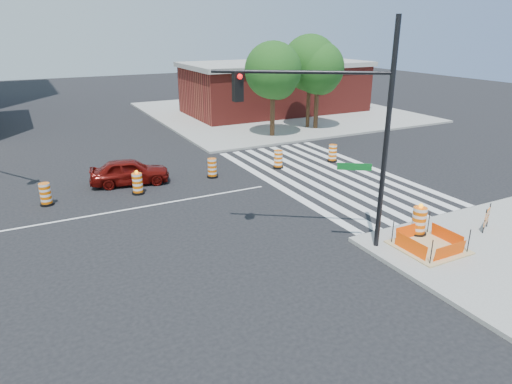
# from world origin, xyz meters

# --- Properties ---
(ground) EXTENTS (120.00, 120.00, 0.00)m
(ground) POSITION_xyz_m (0.00, 0.00, 0.00)
(ground) COLOR black
(ground) RESTS_ON ground
(sidewalk_ne) EXTENTS (22.00, 22.00, 0.15)m
(sidewalk_ne) POSITION_xyz_m (18.00, 18.00, 0.07)
(sidewalk_ne) COLOR gray
(sidewalk_ne) RESTS_ON ground
(crosswalk_east) EXTENTS (6.75, 13.50, 0.01)m
(crosswalk_east) POSITION_xyz_m (10.95, 0.00, 0.01)
(crosswalk_east) COLOR silver
(crosswalk_east) RESTS_ON ground
(lane_centerline) EXTENTS (14.00, 0.12, 0.01)m
(lane_centerline) POSITION_xyz_m (0.00, 0.00, 0.01)
(lane_centerline) COLOR silver
(lane_centerline) RESTS_ON ground
(excavation_pit) EXTENTS (2.20, 2.20, 0.90)m
(excavation_pit) POSITION_xyz_m (9.00, -9.00, 0.22)
(excavation_pit) COLOR tan
(excavation_pit) RESTS_ON ground
(brick_storefront) EXTENTS (16.50, 8.50, 4.60)m
(brick_storefront) POSITION_xyz_m (18.00, 18.00, 2.32)
(brick_storefront) COLOR maroon
(brick_storefront) RESTS_ON ground
(red_coupe) EXTENTS (4.14, 2.28, 1.33)m
(red_coupe) POSITION_xyz_m (1.24, 3.45, 0.67)
(red_coupe) COLOR #5C0B07
(red_coupe) RESTS_ON ground
(signal_pole_se) EXTENTS (5.00, 3.41, 7.83)m
(signal_pole_se) POSITION_xyz_m (6.12, -7.06, 4.81)
(signal_pole_se) COLOR black
(signal_pole_se) RESTS_ON ground
(pit_drum) EXTENTS (0.65, 0.65, 1.28)m
(pit_drum) POSITION_xyz_m (9.48, -8.01, 0.68)
(pit_drum) COLOR black
(pit_drum) RESTS_ON ground
(barricade) EXTENTS (0.77, 0.42, 1.00)m
(barricade) POSITION_xyz_m (12.15, -8.89, 0.70)
(barricade) COLOR #F16505
(barricade) RESTS_ON ground
(tree_north_c) EXTENTS (3.96, 3.96, 6.73)m
(tree_north_c) POSITION_xyz_m (12.84, 9.27, 4.52)
(tree_north_c) COLOR #382314
(tree_north_c) RESTS_ON ground
(tree_north_d) EXTENTS (4.20, 4.20, 7.13)m
(tree_north_d) POSITION_xyz_m (16.77, 10.61, 4.79)
(tree_north_d) COLOR #382314
(tree_north_d) RESTS_ON ground
(tree_north_e) EXTENTS (3.92, 3.92, 6.67)m
(tree_north_e) POSITION_xyz_m (17.12, 10.01, 4.47)
(tree_north_e) COLOR #382314
(tree_north_e) RESTS_ON ground
(median_drum_2) EXTENTS (0.60, 0.60, 1.02)m
(median_drum_2) POSITION_xyz_m (-2.81, 2.24, 0.48)
(median_drum_2) COLOR black
(median_drum_2) RESTS_ON ground
(median_drum_3) EXTENTS (0.60, 0.60, 1.18)m
(median_drum_3) POSITION_xyz_m (1.22, 1.82, 0.49)
(median_drum_3) COLOR black
(median_drum_3) RESTS_ON ground
(median_drum_4) EXTENTS (0.60, 0.60, 1.02)m
(median_drum_4) POSITION_xyz_m (5.38, 2.56, 0.48)
(median_drum_4) COLOR black
(median_drum_4) RESTS_ON ground
(median_drum_5) EXTENTS (0.60, 0.60, 1.02)m
(median_drum_5) POSITION_xyz_m (9.37, 2.42, 0.48)
(median_drum_5) COLOR black
(median_drum_5) RESTS_ON ground
(median_drum_6) EXTENTS (0.60, 0.60, 1.02)m
(median_drum_6) POSITION_xyz_m (12.92, 2.08, 0.48)
(median_drum_6) COLOR black
(median_drum_6) RESTS_ON ground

